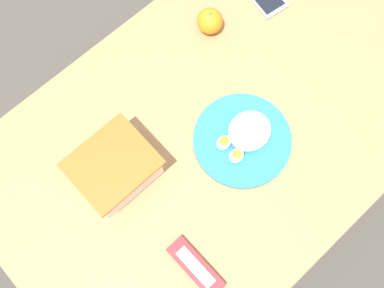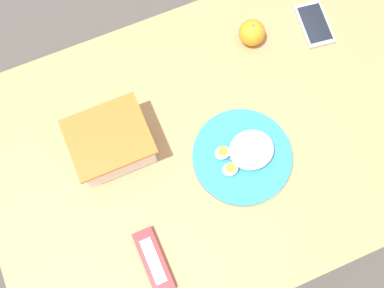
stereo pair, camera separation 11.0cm
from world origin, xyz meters
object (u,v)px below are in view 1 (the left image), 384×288
Objects in this scene: rice_plate at (244,138)px; orange_fruit at (210,21)px; food_container at (116,169)px; candy_bar at (196,267)px.

orange_fruit is at bearing 61.70° from rice_plate.
rice_plate is (0.29, -0.15, -0.03)m from food_container.
food_container is at bearing -161.67° from orange_fruit.
food_container is 0.30m from candy_bar.
orange_fruit reaches higher than candy_bar.
orange_fruit is at bearing 18.33° from food_container.
food_container is at bearing 153.26° from rice_plate.
rice_plate is 1.63× the size of candy_bar.
rice_plate reaches higher than candy_bar.
candy_bar is (-0.30, -0.15, -0.01)m from rice_plate.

